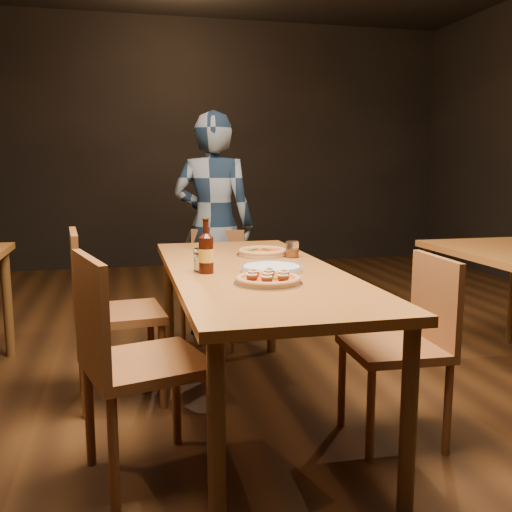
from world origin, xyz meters
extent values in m
plane|color=black|center=(0.00, 0.00, 0.00)|extent=(9.00, 9.00, 0.00)
plane|color=black|center=(0.00, 4.50, 1.50)|extent=(7.00, 0.00, 7.00)
cube|color=brown|center=(0.00, 0.00, 0.73)|extent=(0.80, 2.00, 0.04)
cylinder|color=#523417|center=(-0.34, -0.94, 0.35)|extent=(0.06, 0.06, 0.71)
cylinder|color=#523417|center=(-0.34, 0.94, 0.35)|extent=(0.06, 0.06, 0.71)
cylinder|color=#523417|center=(0.34, -0.94, 0.35)|extent=(0.06, 0.06, 0.71)
cylinder|color=#523417|center=(0.34, 0.94, 0.35)|extent=(0.06, 0.06, 0.71)
cylinder|color=#523417|center=(-1.36, 1.24, 0.35)|extent=(0.06, 0.06, 0.71)
cylinder|color=#523417|center=(1.36, 0.74, 0.35)|extent=(0.06, 0.06, 0.71)
cylinder|color=#B7B7BF|center=(-0.02, -0.36, 0.75)|extent=(0.29, 0.29, 0.01)
cylinder|color=#B38A4A|center=(-0.02, -0.36, 0.76)|extent=(0.27, 0.27, 0.02)
torus|color=#B38A4A|center=(-0.02, -0.36, 0.77)|extent=(0.28, 0.28, 0.03)
cylinder|color=#B60A10|center=(-0.02, -0.36, 0.77)|extent=(0.22, 0.22, 0.00)
cylinder|color=#B7B7BF|center=(0.14, 0.40, 0.75)|extent=(0.29, 0.29, 0.01)
cylinder|color=#B38A4A|center=(0.14, 0.40, 0.76)|extent=(0.27, 0.27, 0.02)
torus|color=#B38A4A|center=(0.14, 0.40, 0.77)|extent=(0.27, 0.27, 0.03)
cylinder|color=#B60A10|center=(0.14, 0.40, 0.77)|extent=(0.21, 0.21, 0.00)
cylinder|color=white|center=(0.06, -0.09, 0.76)|extent=(0.29, 0.29, 0.03)
cylinder|color=black|center=(-0.24, -0.06, 0.83)|extent=(0.07, 0.07, 0.17)
cylinder|color=black|center=(-0.24, -0.06, 0.96)|extent=(0.03, 0.03, 0.08)
cylinder|color=yellow|center=(-0.24, -0.06, 0.83)|extent=(0.07, 0.07, 0.06)
cylinder|color=white|center=(-0.25, -0.01, 0.80)|extent=(0.09, 0.09, 0.11)
cylinder|color=#934310|center=(0.28, 0.29, 0.79)|extent=(0.07, 0.07, 0.09)
imported|color=black|center=(0.03, 1.44, 0.81)|extent=(0.69, 0.58, 1.62)
camera|label=1|loc=(-0.61, -2.65, 1.24)|focal=40.00mm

